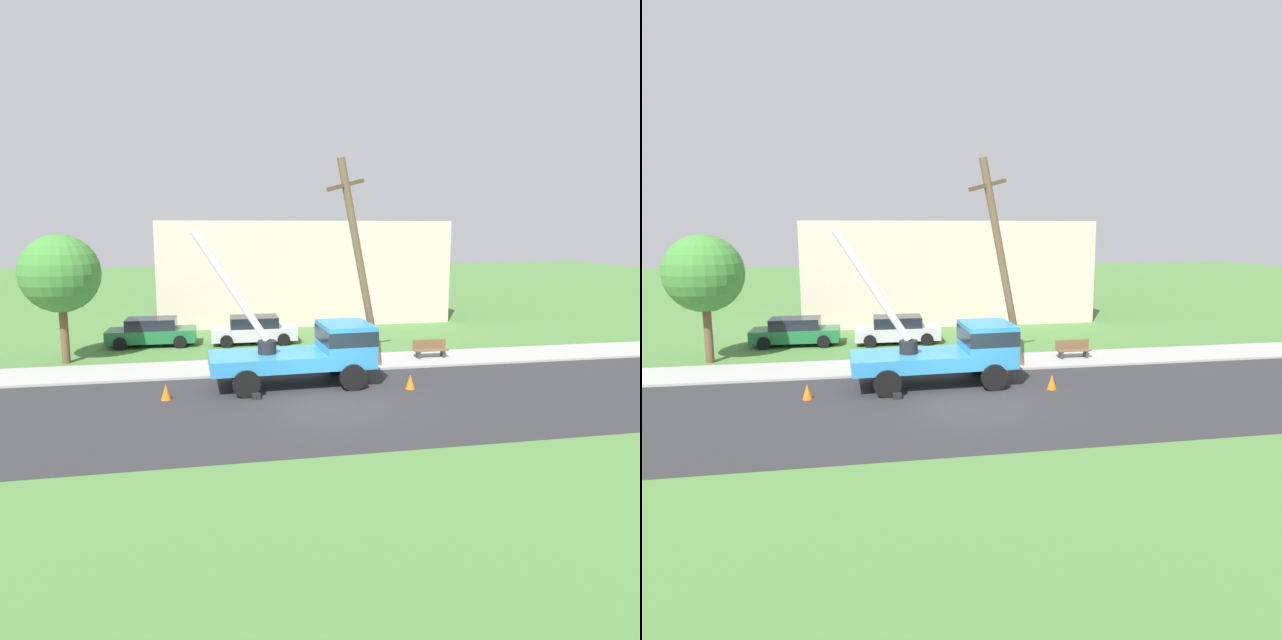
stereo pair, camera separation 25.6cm
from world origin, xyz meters
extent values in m
plane|color=#477538|center=(0.00, 12.00, 0.00)|extent=(120.00, 120.00, 0.00)
cube|color=#2B2B2D|center=(0.00, 0.00, 0.00)|extent=(80.00, 8.65, 0.01)
cube|color=#9E9E99|center=(0.00, 5.76, 0.05)|extent=(80.00, 2.88, 0.10)
cube|color=#2D84C6|center=(-1.95, 2.68, 1.02)|extent=(4.40, 2.58, 0.55)
cube|color=#2D84C6|center=(1.15, 2.82, 1.55)|extent=(2.00, 2.48, 1.60)
cube|color=#19232D|center=(1.15, 2.82, 1.90)|extent=(2.02, 2.50, 0.56)
cylinder|color=black|center=(-1.93, 2.68, 1.55)|extent=(0.70, 0.70, 0.50)
cylinder|color=silver|center=(-3.23, 3.28, 3.85)|extent=(2.93, 1.54, 4.26)
cube|color=black|center=(-2.48, 1.21, 0.10)|extent=(0.31, 0.31, 0.20)
cube|color=black|center=(-2.61, 4.11, 0.10)|extent=(0.31, 0.31, 0.20)
cylinder|color=black|center=(1.16, 1.61, 0.50)|extent=(1.00, 0.30, 1.00)
cylinder|color=black|center=(1.06, 4.01, 0.50)|extent=(1.00, 0.30, 1.00)
cylinder|color=black|center=(-2.80, 1.44, 0.50)|extent=(1.00, 0.30, 1.00)
cylinder|color=black|center=(-2.91, 3.84, 0.50)|extent=(1.00, 0.30, 1.00)
cylinder|color=brown|center=(2.20, 4.53, 4.37)|extent=(2.37, 1.28, 8.82)
cube|color=brown|center=(1.45, 4.21, 7.69)|extent=(1.70, 0.87, 0.58)
cone|color=orange|center=(3.33, 1.36, 0.28)|extent=(0.36, 0.36, 0.56)
cone|color=orange|center=(-5.62, 1.70, 0.28)|extent=(0.36, 0.36, 0.56)
cone|color=orange|center=(2.17, 4.01, 0.28)|extent=(0.36, 0.36, 0.56)
cube|color=#1E6638|center=(-7.00, 11.45, 0.55)|extent=(4.43, 1.87, 0.65)
cube|color=black|center=(-7.00, 11.45, 1.15)|extent=(2.49, 1.69, 0.55)
cylinder|color=black|center=(-5.56, 10.53, 0.32)|extent=(0.64, 0.22, 0.64)
cylinder|color=black|center=(-5.53, 12.33, 0.32)|extent=(0.64, 0.22, 0.64)
cylinder|color=black|center=(-8.46, 10.58, 0.32)|extent=(0.64, 0.22, 0.64)
cylinder|color=black|center=(-8.43, 12.37, 0.32)|extent=(0.64, 0.22, 0.64)
cube|color=#B7B7BF|center=(-1.79, 11.07, 0.55)|extent=(4.42, 1.85, 0.65)
cube|color=black|center=(-1.79, 11.07, 1.15)|extent=(2.48, 1.69, 0.55)
cylinder|color=black|center=(-0.35, 10.15, 0.32)|extent=(0.64, 0.22, 0.64)
cylinder|color=black|center=(-0.33, 11.95, 0.32)|extent=(0.64, 0.22, 0.64)
cylinder|color=black|center=(-3.25, 10.18, 0.32)|extent=(0.64, 0.22, 0.64)
cylinder|color=black|center=(-3.23, 11.98, 0.32)|extent=(0.64, 0.22, 0.64)
cube|color=brown|center=(5.90, 5.76, 0.45)|extent=(1.60, 0.44, 0.06)
cube|color=brown|center=(5.90, 5.96, 0.70)|extent=(1.60, 0.06, 0.40)
cube|color=#333338|center=(5.30, 5.76, 0.23)|extent=(0.10, 0.40, 0.45)
cube|color=#333338|center=(6.50, 5.76, 0.23)|extent=(0.10, 0.40, 0.45)
cylinder|color=brown|center=(-10.41, 8.21, 1.88)|extent=(0.36, 0.36, 3.76)
sphere|color=#3D7F33|center=(-10.41, 8.21, 4.03)|extent=(3.44, 3.44, 3.44)
cube|color=beige|center=(1.94, 18.39, 3.20)|extent=(18.00, 6.00, 6.40)
camera|label=1|loc=(-3.94, -18.34, 6.05)|focal=31.89mm
camera|label=2|loc=(-3.69, -18.38, 6.05)|focal=31.89mm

